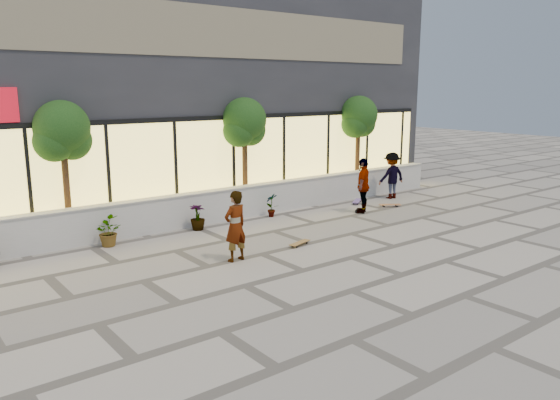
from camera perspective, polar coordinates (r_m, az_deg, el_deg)
ground at (r=11.89m, az=7.52°, el=-9.37°), size 80.00×80.00×0.00m
planter_wall at (r=17.17m, az=-9.23°, el=-0.98°), size 22.00×0.42×1.04m
retail_building at (r=21.74m, az=-16.67°, el=11.24°), size 24.00×9.17×8.50m
shrub_c at (r=15.56m, az=-17.65°, el=-3.17°), size 0.68×0.77×0.81m
shrub_d at (r=16.68m, az=-8.61°, el=-1.76°), size 0.64×0.64×0.81m
shrub_e at (r=18.16m, az=-0.89°, el=-0.51°), size 0.46×0.35×0.81m
tree_midwest at (r=16.13m, az=-21.79°, el=6.38°), size 1.60×1.50×3.92m
tree_mideast at (r=18.69m, az=-3.74°, el=7.82°), size 1.60×1.50×3.92m
tree_east at (r=22.24m, az=8.20°, el=8.35°), size 1.60×1.50×3.92m
skater_center at (r=13.52m, az=-4.69°, el=-2.74°), size 0.70×0.51×1.78m
skater_right_near at (r=18.88m, az=8.68°, el=1.51°), size 1.18×1.00×1.90m
skater_right_far at (r=21.54m, az=11.58°, el=2.52°), size 1.23×0.81×1.79m
skateboard_center at (r=14.97m, az=2.08°, el=-4.49°), size 0.79×0.39×0.09m
skateboard_right_near at (r=20.11m, az=11.43°, el=-0.49°), size 0.76×0.59×0.09m
skateboard_right_far at (r=20.51m, az=8.05°, el=-0.11°), size 0.83×0.65×0.10m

